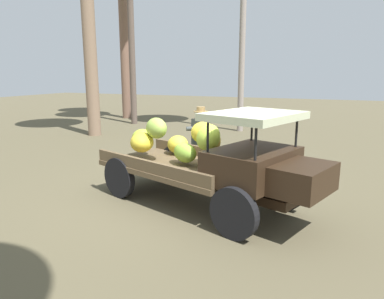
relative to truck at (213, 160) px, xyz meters
name	(u,v)px	position (x,y,z in m)	size (l,w,h in m)	color
ground_plane	(188,196)	(-0.67, 0.39, -0.91)	(60.00, 60.00, 0.00)	brown
truck	(213,160)	(0.00, 0.00, 0.00)	(4.66, 2.88, 1.85)	#302115
farmer	(201,138)	(-0.90, 1.70, 0.06)	(0.56, 0.52, 1.70)	#35494E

